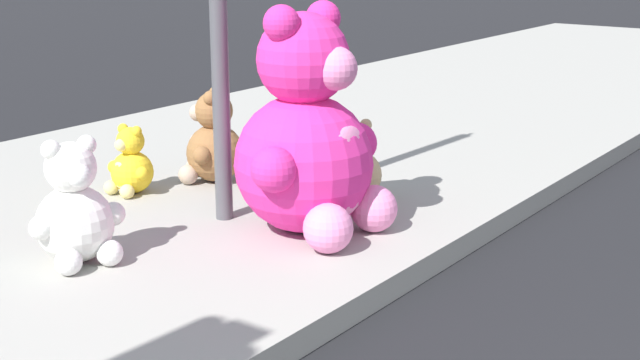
% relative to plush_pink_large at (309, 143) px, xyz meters
% --- Properties ---
extents(sidewalk, '(28.00, 4.40, 0.15)m').
position_rel_plush_pink_large_xyz_m(sidewalk, '(-1.12, 1.39, -0.63)').
color(sidewalk, '#9E9B93').
rests_on(sidewalk, ground_plane).
extents(plush_pink_large, '(1.07, 0.94, 1.39)m').
position_rel_plush_pink_large_xyz_m(plush_pink_large, '(0.00, 0.00, 0.00)').
color(plush_pink_large, '#F22D93').
rests_on(plush_pink_large, sidewalk).
extents(plush_yellow, '(0.33, 0.38, 0.49)m').
position_rel_plush_pink_large_xyz_m(plush_yellow, '(-0.09, 1.50, -0.36)').
color(plush_yellow, yellow).
rests_on(plush_yellow, sidewalk).
extents(plush_tan, '(0.42, 0.38, 0.55)m').
position_rel_plush_pink_large_xyz_m(plush_tan, '(0.75, 0.16, -0.34)').
color(plush_tan, tan).
rests_on(plush_tan, sidewalk).
extents(plush_white, '(0.53, 0.50, 0.71)m').
position_rel_plush_pink_large_xyz_m(plush_white, '(-1.18, 0.73, -0.27)').
color(plush_white, white).
rests_on(plush_white, sidewalk).
extents(plush_brown, '(0.48, 0.50, 0.69)m').
position_rel_plush_pink_large_xyz_m(plush_brown, '(0.49, 1.25, -0.28)').
color(plush_brown, olive).
rests_on(plush_brown, sidewalk).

